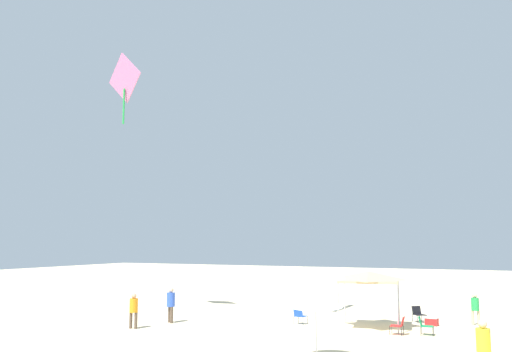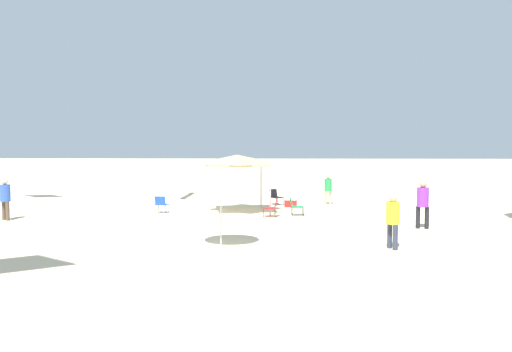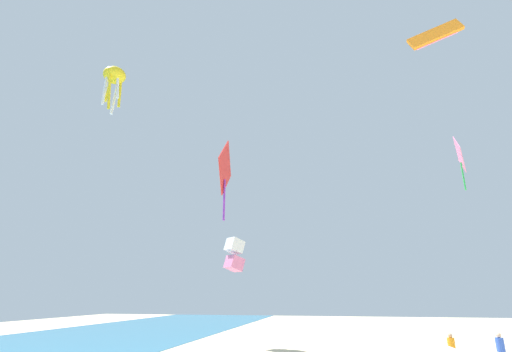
% 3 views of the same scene
% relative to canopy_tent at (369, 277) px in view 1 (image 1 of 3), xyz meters
% --- Properties ---
extents(ground, '(120.00, 120.00, 0.10)m').
position_rel_canopy_tent_xyz_m(ground, '(2.52, 0.34, -2.53)').
color(ground, beige).
extents(canopy_tent, '(3.24, 3.26, 2.75)m').
position_rel_canopy_tent_xyz_m(canopy_tent, '(0.00, 0.00, 0.00)').
color(canopy_tent, '#B7B7BC').
rests_on(canopy_tent, ground).
extents(beach_umbrella, '(1.94, 1.95, 2.30)m').
position_rel_canopy_tent_xyz_m(beach_umbrella, '(0.05, 7.99, -0.42)').
color(beach_umbrella, silver).
rests_on(beach_umbrella, ground).
extents(folding_chair_left_of_tent, '(0.60, 0.68, 0.82)m').
position_rel_canopy_tent_xyz_m(folding_chair_left_of_tent, '(3.55, 0.30, -2.00)').
color(folding_chair_left_of_tent, black).
rests_on(folding_chair_left_of_tent, ground).
extents(folding_chair_right_of_tent, '(0.63, 0.55, 0.82)m').
position_rel_canopy_tent_xyz_m(folding_chair_right_of_tent, '(-1.66, 1.37, -2.00)').
color(folding_chair_right_of_tent, black).
rests_on(folding_chair_right_of_tent, ground).
extents(folding_chair_near_cooler, '(0.79, 0.81, 0.82)m').
position_rel_canopy_tent_xyz_m(folding_chair_near_cooler, '(-1.85, -3.02, -2.00)').
color(folding_chair_near_cooler, black).
rests_on(folding_chair_near_cooler, ground).
extents(folding_chair_facing_ocean, '(0.65, 0.57, 0.82)m').
position_rel_canopy_tent_xyz_m(folding_chair_facing_ocean, '(-2.71, 0.92, -2.00)').
color(folding_chair_facing_ocean, black).
rests_on(folding_chair_facing_ocean, ground).
extents(cooler_box, '(0.67, 0.50, 0.40)m').
position_rel_canopy_tent_xyz_m(cooler_box, '(-2.63, -2.14, -2.28)').
color(cooler_box, red).
rests_on(cooler_box, ground).
extents(person_beachcomber, '(0.45, 0.40, 1.69)m').
position_rel_canopy_tent_xyz_m(person_beachcomber, '(10.43, 5.00, -1.49)').
color(person_beachcomber, brown).
rests_on(person_beachcomber, ground).
extents(person_by_tent, '(0.43, 0.46, 1.80)m').
position_rel_canopy_tent_xyz_m(person_by_tent, '(-5.53, 8.38, -1.42)').
color(person_by_tent, '#33384C').
rests_on(person_by_tent, ground).
extents(person_watching_sky, '(0.43, 0.43, 1.81)m').
position_rel_canopy_tent_xyz_m(person_watching_sky, '(9.85, 2.63, -1.41)').
color(person_watching_sky, brown).
rests_on(person_watching_sky, ground).
extents(person_near_umbrella, '(0.42, 0.38, 1.59)m').
position_rel_canopy_tent_xyz_m(person_near_umbrella, '(-4.64, -3.23, -1.54)').
color(person_near_umbrella, '#C6B28C').
rests_on(person_near_umbrella, ground).
extents(kite_diamond_pink, '(2.96, 0.82, 4.34)m').
position_rel_canopy_tent_xyz_m(kite_diamond_pink, '(14.17, 1.56, 11.37)').
color(kite_diamond_pink, pink).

